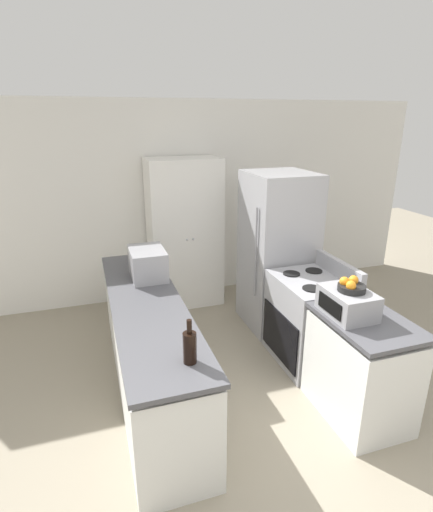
{
  "coord_description": "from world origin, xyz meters",
  "views": [
    {
      "loc": [
        -1.19,
        -1.75,
        2.38
      ],
      "look_at": [
        0.0,
        1.87,
        1.05
      ],
      "focal_mm": 28.0,
      "sensor_mm": 36.0,
      "label": 1
    }
  ],
  "objects_px": {
    "pantry_cabinet": "(185,233)",
    "microwave": "(148,263)",
    "toaster_oven": "(347,303)",
    "fruit_bowl": "(351,286)",
    "refrigerator": "(277,252)",
    "wine_bottle": "(190,347)",
    "stove": "(309,320)"
  },
  "relations": [
    {
      "from": "stove",
      "to": "microwave",
      "type": "relative_size",
      "value": 2.26
    },
    {
      "from": "pantry_cabinet",
      "to": "microwave",
      "type": "distance_m",
      "value": 1.35
    },
    {
      "from": "stove",
      "to": "fruit_bowl",
      "type": "relative_size",
      "value": 4.87
    },
    {
      "from": "refrigerator",
      "to": "fruit_bowl",
      "type": "height_order",
      "value": "refrigerator"
    },
    {
      "from": "refrigerator",
      "to": "fruit_bowl",
      "type": "relative_size",
      "value": 8.44
    },
    {
      "from": "pantry_cabinet",
      "to": "microwave",
      "type": "xyz_separation_m",
      "value": [
        -0.66,
        -1.18,
        0.08
      ]
    },
    {
      "from": "toaster_oven",
      "to": "fruit_bowl",
      "type": "bearing_deg",
      "value": -37.28
    },
    {
      "from": "refrigerator",
      "to": "microwave",
      "type": "xyz_separation_m",
      "value": [
        -1.53,
        -0.26,
        0.12
      ]
    },
    {
      "from": "microwave",
      "to": "wine_bottle",
      "type": "bearing_deg",
      "value": -89.21
    },
    {
      "from": "stove",
      "to": "fruit_bowl",
      "type": "xyz_separation_m",
      "value": [
        -0.12,
        -0.73,
        0.69
      ]
    },
    {
      "from": "pantry_cabinet",
      "to": "refrigerator",
      "type": "bearing_deg",
      "value": -46.5
    },
    {
      "from": "refrigerator",
      "to": "wine_bottle",
      "type": "relative_size",
      "value": 5.97
    },
    {
      "from": "microwave",
      "to": "wine_bottle",
      "type": "relative_size",
      "value": 1.52
    },
    {
      "from": "microwave",
      "to": "stove",
      "type": "bearing_deg",
      "value": -20.77
    },
    {
      "from": "pantry_cabinet",
      "to": "toaster_oven",
      "type": "xyz_separation_m",
      "value": [
        0.71,
        -2.47,
        0.04
      ]
    },
    {
      "from": "microwave",
      "to": "toaster_oven",
      "type": "relative_size",
      "value": 1.08
    },
    {
      "from": "pantry_cabinet",
      "to": "stove",
      "type": "bearing_deg",
      "value": -64.22
    },
    {
      "from": "pantry_cabinet",
      "to": "toaster_oven",
      "type": "distance_m",
      "value": 2.57
    },
    {
      "from": "pantry_cabinet",
      "to": "fruit_bowl",
      "type": "bearing_deg",
      "value": -73.77
    },
    {
      "from": "toaster_oven",
      "to": "fruit_bowl",
      "type": "height_order",
      "value": "fruit_bowl"
    },
    {
      "from": "refrigerator",
      "to": "microwave",
      "type": "bearing_deg",
      "value": -170.44
    },
    {
      "from": "stove",
      "to": "toaster_oven",
      "type": "bearing_deg",
      "value": -100.44
    },
    {
      "from": "stove",
      "to": "refrigerator",
      "type": "height_order",
      "value": "refrigerator"
    },
    {
      "from": "stove",
      "to": "refrigerator",
      "type": "relative_size",
      "value": 0.58
    },
    {
      "from": "refrigerator",
      "to": "microwave",
      "type": "relative_size",
      "value": 3.92
    },
    {
      "from": "refrigerator",
      "to": "toaster_oven",
      "type": "bearing_deg",
      "value": -95.96
    },
    {
      "from": "refrigerator",
      "to": "toaster_oven",
      "type": "relative_size",
      "value": 4.23
    },
    {
      "from": "stove",
      "to": "wine_bottle",
      "type": "relative_size",
      "value": 3.44
    },
    {
      "from": "wine_bottle",
      "to": "fruit_bowl",
      "type": "relative_size",
      "value": 1.41
    },
    {
      "from": "pantry_cabinet",
      "to": "microwave",
      "type": "relative_size",
      "value": 4.12
    },
    {
      "from": "refrigerator",
      "to": "fruit_bowl",
      "type": "xyz_separation_m",
      "value": [
        -0.15,
        -1.55,
        0.23
      ]
    },
    {
      "from": "microwave",
      "to": "toaster_oven",
      "type": "distance_m",
      "value": 1.88
    }
  ]
}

